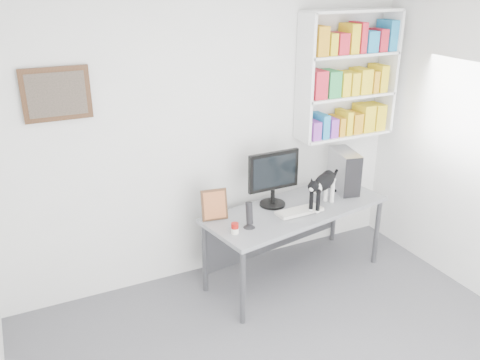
{
  "coord_description": "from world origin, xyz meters",
  "views": [
    {
      "loc": [
        -1.72,
        -2.16,
        2.76
      ],
      "look_at": [
        0.07,
        1.53,
        1.1
      ],
      "focal_mm": 38.0,
      "sensor_mm": 36.0,
      "label": 1
    }
  ],
  "objects_px": {
    "bookshelf": "(348,75)",
    "speaker": "(249,215)",
    "pc_tower": "(344,171)",
    "desk": "(295,242)",
    "cat": "(323,191)",
    "leaning_print": "(214,204)",
    "soup_can": "(235,228)",
    "monitor": "(273,178)",
    "keyboard": "(299,211)"
  },
  "relations": [
    {
      "from": "pc_tower",
      "to": "leaning_print",
      "type": "xyz_separation_m",
      "value": [
        -1.42,
        -0.04,
        -0.06
      ]
    },
    {
      "from": "monitor",
      "to": "soup_can",
      "type": "bearing_deg",
      "value": -148.46
    },
    {
      "from": "cat",
      "to": "leaning_print",
      "type": "bearing_deg",
      "value": 134.67
    },
    {
      "from": "monitor",
      "to": "speaker",
      "type": "bearing_deg",
      "value": -143.15
    },
    {
      "from": "monitor",
      "to": "leaning_print",
      "type": "xyz_separation_m",
      "value": [
        -0.61,
        -0.03,
        -0.13
      ]
    },
    {
      "from": "keyboard",
      "to": "leaning_print",
      "type": "height_order",
      "value": "leaning_print"
    },
    {
      "from": "keyboard",
      "to": "speaker",
      "type": "distance_m",
      "value": 0.56
    },
    {
      "from": "cat",
      "to": "soup_can",
      "type": "bearing_deg",
      "value": 153.47
    },
    {
      "from": "monitor",
      "to": "speaker",
      "type": "height_order",
      "value": "monitor"
    },
    {
      "from": "soup_can",
      "to": "desk",
      "type": "bearing_deg",
      "value": 15.87
    },
    {
      "from": "bookshelf",
      "to": "monitor",
      "type": "distance_m",
      "value": 1.28
    },
    {
      "from": "desk",
      "to": "leaning_print",
      "type": "distance_m",
      "value": 0.94
    },
    {
      "from": "pc_tower",
      "to": "speaker",
      "type": "xyz_separation_m",
      "value": [
        -1.22,
        -0.32,
        -0.09
      ]
    },
    {
      "from": "desk",
      "to": "soup_can",
      "type": "distance_m",
      "value": 0.87
    },
    {
      "from": "leaning_print",
      "to": "pc_tower",
      "type": "bearing_deg",
      "value": 10.5
    },
    {
      "from": "desk",
      "to": "speaker",
      "type": "height_order",
      "value": "speaker"
    },
    {
      "from": "desk",
      "to": "speaker",
      "type": "bearing_deg",
      "value": -173.96
    },
    {
      "from": "bookshelf",
      "to": "soup_can",
      "type": "xyz_separation_m",
      "value": [
        -1.51,
        -0.58,
        -1.06
      ]
    },
    {
      "from": "speaker",
      "to": "desk",
      "type": "bearing_deg",
      "value": 18.81
    },
    {
      "from": "monitor",
      "to": "leaning_print",
      "type": "bearing_deg",
      "value": -178.04
    },
    {
      "from": "keyboard",
      "to": "monitor",
      "type": "bearing_deg",
      "value": 117.51
    },
    {
      "from": "bookshelf",
      "to": "pc_tower",
      "type": "height_order",
      "value": "bookshelf"
    },
    {
      "from": "pc_tower",
      "to": "cat",
      "type": "xyz_separation_m",
      "value": [
        -0.43,
        -0.26,
        -0.03
      ]
    },
    {
      "from": "pc_tower",
      "to": "cat",
      "type": "relative_size",
      "value": 0.74
    },
    {
      "from": "leaning_print",
      "to": "cat",
      "type": "bearing_deg",
      "value": -3.61
    },
    {
      "from": "bookshelf",
      "to": "speaker",
      "type": "distance_m",
      "value": 1.76
    },
    {
      "from": "soup_can",
      "to": "bookshelf",
      "type": "bearing_deg",
      "value": 21.2
    },
    {
      "from": "bookshelf",
      "to": "desk",
      "type": "relative_size",
      "value": 0.7
    },
    {
      "from": "desk",
      "to": "pc_tower",
      "type": "relative_size",
      "value": 4.3
    },
    {
      "from": "monitor",
      "to": "pc_tower",
      "type": "distance_m",
      "value": 0.82
    },
    {
      "from": "bookshelf",
      "to": "leaning_print",
      "type": "bearing_deg",
      "value": -170.55
    },
    {
      "from": "pc_tower",
      "to": "leaning_print",
      "type": "height_order",
      "value": "pc_tower"
    },
    {
      "from": "bookshelf",
      "to": "keyboard",
      "type": "height_order",
      "value": "bookshelf"
    },
    {
      "from": "monitor",
      "to": "soup_can",
      "type": "xyz_separation_m",
      "value": [
        -0.56,
        -0.35,
        -0.22
      ]
    },
    {
      "from": "desk",
      "to": "cat",
      "type": "relative_size",
      "value": 3.17
    },
    {
      "from": "speaker",
      "to": "pc_tower",
      "type": "bearing_deg",
      "value": 17.41
    },
    {
      "from": "bookshelf",
      "to": "speaker",
      "type": "xyz_separation_m",
      "value": [
        -1.35,
        -0.54,
        -0.99
      ]
    },
    {
      "from": "leaning_print",
      "to": "soup_can",
      "type": "xyz_separation_m",
      "value": [
        0.05,
        -0.33,
        -0.1
      ]
    },
    {
      "from": "pc_tower",
      "to": "leaning_print",
      "type": "relative_size",
      "value": 1.43
    },
    {
      "from": "pc_tower",
      "to": "desk",
      "type": "bearing_deg",
      "value": -154.28
    },
    {
      "from": "monitor",
      "to": "leaning_print",
      "type": "distance_m",
      "value": 0.62
    },
    {
      "from": "desk",
      "to": "cat",
      "type": "xyz_separation_m",
      "value": [
        0.21,
        -0.11,
        0.54
      ]
    },
    {
      "from": "desk",
      "to": "keyboard",
      "type": "height_order",
      "value": "keyboard"
    },
    {
      "from": "cat",
      "to": "keyboard",
      "type": "bearing_deg",
      "value": 147.1
    },
    {
      "from": "pc_tower",
      "to": "bookshelf",
      "type": "bearing_deg",
      "value": 72.74
    },
    {
      "from": "soup_can",
      "to": "pc_tower",
      "type": "bearing_deg",
      "value": 14.69
    },
    {
      "from": "keyboard",
      "to": "cat",
      "type": "xyz_separation_m",
      "value": [
        0.25,
        -0.0,
        0.16
      ]
    },
    {
      "from": "monitor",
      "to": "keyboard",
      "type": "relative_size",
      "value": 1.24
    },
    {
      "from": "leaning_print",
      "to": "cat",
      "type": "xyz_separation_m",
      "value": [
        0.99,
        -0.22,
        0.03
      ]
    },
    {
      "from": "pc_tower",
      "to": "soup_can",
      "type": "height_order",
      "value": "pc_tower"
    }
  ]
}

